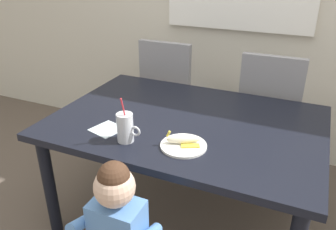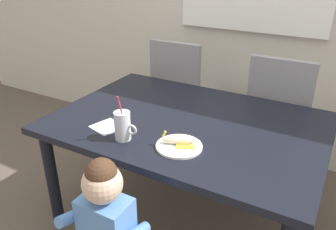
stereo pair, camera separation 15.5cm
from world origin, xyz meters
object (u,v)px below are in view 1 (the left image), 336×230
dining_chair_left (171,89)px  peeled_banana (184,140)px  toddler_standing (118,225)px  snack_plate (184,146)px  milk_cup (125,129)px  dining_chair_right (270,108)px  paper_napkin (107,129)px  dining_table (186,131)px

dining_chair_left → peeled_banana: size_ratio=5.46×
toddler_standing → snack_plate: 0.49m
milk_cup → dining_chair_right: bearing=62.3°
snack_plate → peeled_banana: bearing=103.5°
milk_cup → snack_plate: 0.30m
milk_cup → paper_napkin: (-0.15, 0.06, -0.06)m
dining_table → peeled_banana: size_ratio=8.61×
toddler_standing → milk_cup: 0.47m
toddler_standing → paper_napkin: 0.57m
milk_cup → dining_chair_left: bearing=102.3°
dining_chair_left → paper_napkin: size_ratio=6.40×
snack_plate → paper_napkin: 0.44m
dining_table → milk_cup: (-0.19, -0.35, 0.15)m
dining_chair_right → snack_plate: 1.07m
paper_napkin → snack_plate: bearing=0.1°
milk_cup → paper_napkin: size_ratio=1.67×
dining_chair_right → milk_cup: size_ratio=3.84×
dining_table → milk_cup: 0.43m
dining_chair_left → snack_plate: (0.53, -1.07, 0.17)m
dining_table → milk_cup: milk_cup is taller
dining_chair_left → peeled_banana: bearing=116.8°
toddler_standing → peeled_banana: bearing=74.9°
toddler_standing → snack_plate: (0.12, 0.43, 0.18)m
toddler_standing → peeled_banana: toddler_standing is taller
dining_chair_left → milk_cup: size_ratio=3.84×
dining_chair_left → snack_plate: dining_chair_left is taller
toddler_standing → dining_chair_left: bearing=105.3°
dining_chair_left → dining_chair_right: (0.81, -0.05, 0.00)m
dining_chair_right → toddler_standing: bearing=74.5°
milk_cup → snack_plate: bearing=12.6°
dining_table → dining_chair_left: bearing=119.4°
toddler_standing → paper_napkin: bearing=126.3°
toddler_standing → dining_chair_right: bearing=74.5°
toddler_standing → snack_plate: toddler_standing is taller
snack_plate → peeled_banana: (-0.00, 0.01, 0.03)m
snack_plate → dining_chair_right: bearing=74.7°
dining_chair_left → dining_chair_right: size_ratio=1.00×
snack_plate → milk_cup: bearing=-167.4°
milk_cup → dining_table: bearing=61.5°
dining_table → toddler_standing: (-0.03, -0.72, -0.10)m
milk_cup → paper_napkin: milk_cup is taller
paper_napkin → milk_cup: bearing=-22.3°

